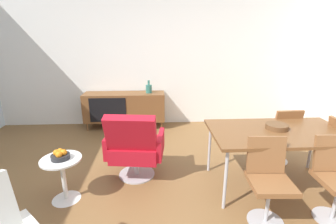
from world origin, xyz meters
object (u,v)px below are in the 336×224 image
at_px(side_table_round, 63,174).
at_px(dining_table, 278,134).
at_px(sideboard, 125,107).
at_px(wooden_bowl_on_table, 277,127).
at_px(vase_cobalt, 149,89).
at_px(dining_chair_front_left, 268,178).
at_px(lounge_chair_red, 135,145).
at_px(dining_chair_back_right, 281,133).
at_px(fruit_bowl, 60,155).

bearing_deg(side_table_round, dining_table, 3.26).
height_order(sideboard, wooden_bowl_on_table, wooden_bowl_on_table).
xyz_separation_m(sideboard, vase_cobalt, (0.50, 0.00, 0.37)).
height_order(dining_chair_front_left, lounge_chair_red, lounge_chair_red).
distance_m(lounge_chair_red, side_table_round, 0.89).
height_order(vase_cobalt, lounge_chair_red, vase_cobalt).
xyz_separation_m(dining_chair_back_right, side_table_round, (-2.85, -0.70, -0.15)).
xyz_separation_m(wooden_bowl_on_table, lounge_chair_red, (-1.73, 0.20, -0.30)).
bearing_deg(lounge_chair_red, side_table_round, -152.16).
relative_size(vase_cobalt, dining_table, 0.16).
relative_size(sideboard, vase_cobalt, 6.36).
distance_m(wooden_bowl_on_table, dining_chair_back_right, 0.68).
distance_m(dining_chair_back_right, lounge_chair_red, 2.10).
xyz_separation_m(vase_cobalt, wooden_bowl_on_table, (1.58, -2.10, -0.04)).
relative_size(vase_cobalt, dining_chair_back_right, 0.29).
distance_m(vase_cobalt, dining_chair_back_right, 2.53).
height_order(wooden_bowl_on_table, side_table_round, wooden_bowl_on_table).
bearing_deg(fruit_bowl, wooden_bowl_on_table, 4.63).
height_order(vase_cobalt, side_table_round, vase_cobalt).
xyz_separation_m(sideboard, dining_chair_back_right, (2.43, -1.60, 0.03)).
bearing_deg(fruit_bowl, dining_chair_front_left, -10.98).
distance_m(dining_table, side_table_round, 2.53).
bearing_deg(vase_cobalt, dining_chair_back_right, -39.76).
xyz_separation_m(dining_table, lounge_chair_red, (-1.73, 0.27, -0.23)).
xyz_separation_m(dining_chair_front_left, side_table_round, (-2.15, 0.42, -0.15)).
height_order(dining_table, dining_chair_front_left, dining_chair_front_left).
distance_m(sideboard, lounge_chair_red, 1.93).
relative_size(lounge_chair_red, fruit_bowl, 4.73).
xyz_separation_m(lounge_chair_red, side_table_round, (-0.77, -0.41, -0.15)).
height_order(sideboard, dining_chair_back_right, dining_chair_back_right).
distance_m(sideboard, wooden_bowl_on_table, 2.97).
relative_size(sideboard, dining_table, 1.00).
distance_m(sideboard, side_table_round, 2.35).
distance_m(dining_chair_front_left, dining_chair_back_right, 1.32).
xyz_separation_m(vase_cobalt, dining_chair_front_left, (1.23, -2.72, -0.34)).
bearing_deg(wooden_bowl_on_table, dining_table, -92.13).
relative_size(dining_table, dining_chair_back_right, 1.87).
height_order(sideboard, fruit_bowl, sideboard).
distance_m(dining_table, fruit_bowl, 2.51).
bearing_deg(dining_chair_back_right, side_table_round, -166.18).
relative_size(vase_cobalt, fruit_bowl, 1.26).
distance_m(dining_table, dining_chair_back_right, 0.70).
relative_size(sideboard, lounge_chair_red, 1.69).
height_order(dining_chair_back_right, fruit_bowl, dining_chair_back_right).
distance_m(wooden_bowl_on_table, dining_chair_front_left, 0.77).
distance_m(wooden_bowl_on_table, fruit_bowl, 2.52).
distance_m(dining_table, lounge_chair_red, 1.76).
distance_m(side_table_round, fruit_bowl, 0.24).
bearing_deg(vase_cobalt, dining_table, -53.92).
height_order(dining_chair_back_right, lounge_chair_red, lounge_chair_red).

